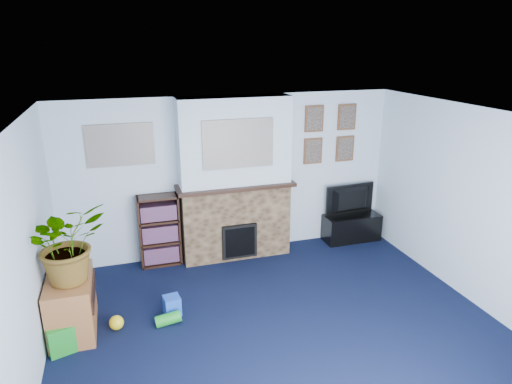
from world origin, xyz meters
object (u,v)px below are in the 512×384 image
object	(u,v)px
sideboard	(71,303)
tv_stand	(351,227)
television	(353,200)
bookshelf	(159,232)

from	to	relation	value
sideboard	tv_stand	bearing A→B (deg)	17.08
tv_stand	television	size ratio (longest dim) A/B	1.06
tv_stand	sideboard	distance (m)	4.39
tv_stand	sideboard	xyz separation A→B (m)	(-4.19, -1.29, 0.12)
bookshelf	television	bearing A→B (deg)	-1.05
tv_stand	sideboard	size ratio (longest dim) A/B	1.08
bookshelf	sideboard	bearing A→B (deg)	-129.33
tv_stand	television	distance (m)	0.45
tv_stand	television	bearing A→B (deg)	90.00
television	sideboard	xyz separation A→B (m)	(-4.19, -1.31, -0.33)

